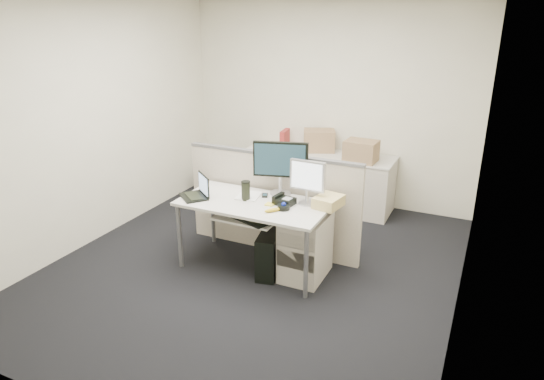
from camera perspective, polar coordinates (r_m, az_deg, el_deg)
The scene contains 28 objects.
floor at distance 5.19m, azimuth -2.05°, elevation -8.98°, with size 4.00×4.50×0.01m, color black.
wall_back at distance 6.71m, azimuth 6.69°, elevation 10.01°, with size 4.00×0.02×2.70m, color beige.
wall_front at distance 2.98m, azimuth -22.52°, elevation -4.73°, with size 4.00×0.02×2.70m, color beige.
wall_left at distance 5.85m, azimuth -20.11°, elevation 7.41°, with size 0.02×4.50×2.70m, color beige.
wall_right at distance 4.19m, azimuth 22.88°, elevation 2.28°, with size 0.02×4.50×2.70m, color beige.
desk at distance 4.90m, azimuth -2.15°, elevation -2.14°, with size 1.50×0.75×0.73m.
keyboard_tray at distance 4.77m, azimuth -3.13°, elevation -3.37°, with size 0.62×0.32×0.02m, color silver.
drawer_pedestal at distance 4.88m, azimuth 3.98°, elevation -6.66°, with size 0.40×0.55×0.65m, color beige.
cubicle_partition at distance 5.31m, azimuth 0.05°, elevation -1.62°, with size 2.00×0.06×1.10m, color beige.
back_counter at distance 6.67m, azimuth 5.46°, elevation 1.18°, with size 2.00×0.60×0.72m, color beige.
monitor_main at distance 4.99m, azimuth 1.01°, elevation 2.56°, with size 0.57×0.22×0.57m, color black.
monitor_small at distance 4.76m, azimuth 4.18°, elevation 0.84°, with size 0.36×0.18×0.44m, color #B7B7BC.
laptop at distance 5.01m, azimuth -9.27°, elevation 0.37°, with size 0.31×0.23×0.23m, color black.
trackball at distance 4.68m, azimuth 1.38°, elevation -2.03°, with size 0.12×0.12×0.05m, color black.
desk_phone at distance 4.81m, azimuth 1.46°, elevation -1.32°, with size 0.20×0.16×0.06m, color black.
paper_stack at distance 5.02m, azimuth -2.75°, elevation -0.69°, with size 0.22×0.28×0.01m, color white.
sticky_pad at distance 4.80m, azimuth -0.24°, elevation -1.69°, with size 0.08×0.08×0.01m, color yellow.
travel_mug at distance 4.90m, azimuth -3.11°, elevation -0.14°, with size 0.09×0.09×0.19m, color black.
banana at distance 4.63m, azimuth 0.08°, elevation -2.37°, with size 0.17×0.04×0.04m, color gold.
cellphone at distance 5.03m, azimuth -0.84°, elevation -0.63°, with size 0.06×0.11×0.01m, color black.
manila_folders at distance 4.77m, azimuth 6.67°, elevation -1.36°, with size 0.23×0.29×0.11m, color #F1D680.
keyboard at distance 4.71m, azimuth -2.82°, elevation -3.39°, with size 0.46×0.16×0.03m, color black.
pc_tower_desk at distance 4.96m, azimuth -0.27°, elevation -7.41°, with size 0.19×0.48×0.45m, color black.
pc_tower_spare_dark at distance 6.97m, azimuth -3.24°, elevation 0.66°, with size 0.17×0.42×0.39m, color black.
pc_tower_spare_silver at distance 7.26m, azimuth -7.17°, elevation 1.50°, with size 0.18×0.45×0.42m, color #B7B7BC.
cardboard_box_left at distance 6.64m, azimuth 5.55°, elevation 5.74°, with size 0.41×0.31×0.31m, color #9D724D.
cardboard_box_right at distance 6.24m, azimuth 10.43°, elevation 4.45°, with size 0.40×0.31×0.29m, color #9D724D.
red_binder at distance 6.81m, azimuth 1.51°, elevation 5.99°, with size 0.07×0.28×0.26m, color maroon.
Camera 1 is at (2.08, -4.02, 2.53)m, focal length 32.00 mm.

